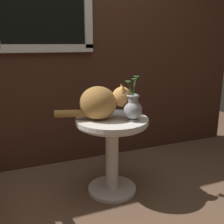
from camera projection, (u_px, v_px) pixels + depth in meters
ground_plane at (86, 208)px, 1.92m from camera, size 6.00×6.00×0.00m
back_wall at (54, 26)px, 2.33m from camera, size 4.00×0.07×2.60m
wicker_side_table at (112, 140)px, 2.04m from camera, size 0.55×0.55×0.61m
cat at (101, 102)px, 1.94m from camera, size 0.56×0.31×0.26m
pewter_vase_with_ivy at (133, 107)px, 1.91m from camera, size 0.14×0.14×0.32m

